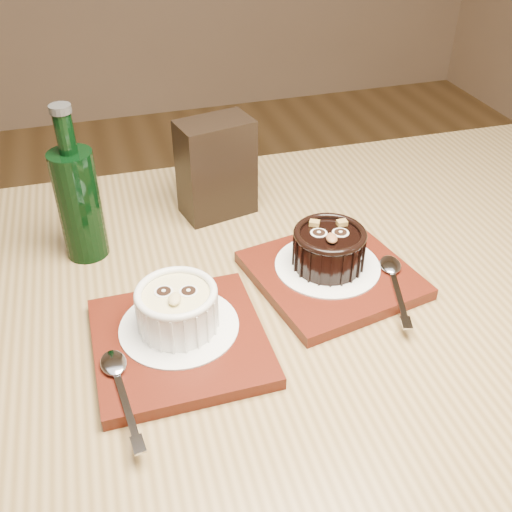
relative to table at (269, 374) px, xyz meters
The scene contains 11 objects.
table is the anchor object (origin of this frame).
tray_left 0.15m from the table, behind, with size 0.18×0.18×0.01m, color #55190E.
doily_left 0.15m from the table, behind, with size 0.13×0.13×0.00m, color white.
ramekin_white 0.17m from the table, behind, with size 0.09×0.09×0.05m.
spoon_left 0.22m from the table, 157.73° to the right, with size 0.03×0.13×0.01m, color silver, non-canonical shape.
tray_right 0.14m from the table, 26.21° to the left, with size 0.18×0.18×0.01m, color #55190E.
doily_right 0.15m from the table, 31.11° to the left, with size 0.13×0.13×0.00m, color white.
ramekin_dark 0.17m from the table, 31.12° to the left, with size 0.09×0.09×0.05m.
spoon_right 0.19m from the table, ahead, with size 0.03×0.13×0.01m, color silver, non-canonical shape.
condiment_stand 0.29m from the table, 90.01° to the left, with size 0.10×0.06×0.14m, color black.
green_bottle 0.32m from the table, 134.20° to the left, with size 0.05×0.05×0.20m.
Camera 1 is at (-0.05, -0.44, 1.21)m, focal length 42.00 mm.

